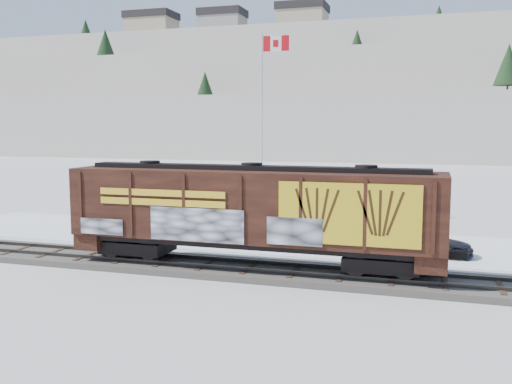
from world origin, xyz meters
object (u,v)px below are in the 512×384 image
(car_silver, at_px, (200,222))
(car_dark, at_px, (428,243))
(flagpole, at_px, (263,151))
(hopper_railcar, at_px, (252,209))
(car_white, at_px, (201,224))

(car_silver, xyz_separation_m, car_dark, (12.56, -1.14, -0.20))
(car_silver, bearing_deg, car_dark, -78.95)
(car_dark, bearing_deg, flagpole, 55.16)
(flagpole, bearing_deg, hopper_railcar, -75.53)
(hopper_railcar, distance_m, car_dark, 9.50)
(car_silver, height_order, car_dark, car_silver)
(hopper_railcar, height_order, flagpole, flagpole)
(hopper_railcar, relative_size, car_dark, 3.78)
(hopper_railcar, relative_size, flagpole, 1.29)
(hopper_railcar, height_order, car_white, hopper_railcar)
(car_white, xyz_separation_m, car_dark, (12.24, -0.59, -0.22))
(hopper_railcar, xyz_separation_m, car_white, (-4.98, 6.34, -1.94))
(flagpole, relative_size, car_dark, 2.93)
(car_dark, bearing_deg, hopper_railcar, 130.48)
(hopper_railcar, bearing_deg, car_silver, 127.61)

